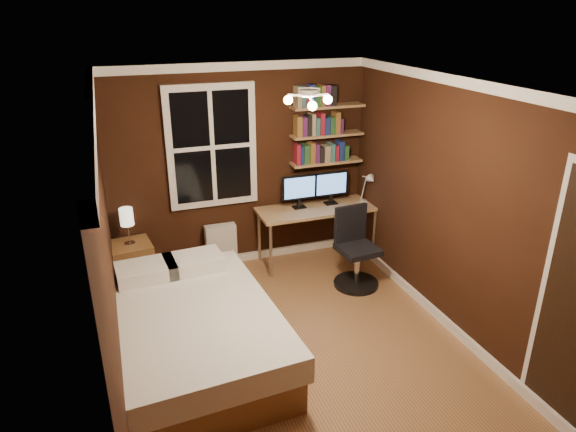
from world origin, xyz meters
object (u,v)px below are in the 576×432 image
object	(u,v)px
bedside_lamp	(128,226)
desk_lamp	(367,187)
monitor_right	(331,188)
nightstand	(133,266)
radiator	(221,246)
monitor_left	(299,192)
office_chair	(355,257)
desk	(317,212)
bed	(190,334)

from	to	relation	value
bedside_lamp	desk_lamp	distance (m)	2.95
monitor_right	nightstand	bearing A→B (deg)	-179.21
radiator	monitor_right	bearing A→B (deg)	-4.90
desk_lamp	nightstand	bearing A→B (deg)	177.75
monitor_left	office_chair	world-z (taller)	monitor_left
desk	monitor_left	xyz separation A→B (m)	(-0.22, 0.08, 0.27)
bedside_lamp	office_chair	bearing A→B (deg)	-17.79
radiator	desk	distance (m)	1.29
bedside_lamp	monitor_left	size ratio (longest dim) A/B	0.97
bedside_lamp	monitor_right	world-z (taller)	monitor_right
monitor_left	desk_lamp	size ratio (longest dim) A/B	1.02
desk_lamp	office_chair	xyz separation A→B (m)	(-0.47, -0.68, -0.59)
monitor_right	bedside_lamp	bearing A→B (deg)	-179.21
monitor_left	monitor_right	bearing A→B (deg)	0.00
bed	monitor_left	distance (m)	2.43
bed	monitor_right	world-z (taller)	monitor_right
nightstand	bedside_lamp	world-z (taller)	bedside_lamp
monitor_right	desk	bearing A→B (deg)	-160.43
bedside_lamp	monitor_left	bearing A→B (deg)	0.96
bed	bedside_lamp	size ratio (longest dim) A/B	4.95
radiator	office_chair	distance (m)	1.69
bed	desk_lamp	size ratio (longest dim) A/B	4.90
radiator	monitor_right	distance (m)	1.57
bedside_lamp	office_chair	distance (m)	2.63
radiator	monitor_left	bearing A→B (deg)	-6.99
desk	radiator	bearing A→B (deg)	170.72
monitor_left	desk_lamp	world-z (taller)	desk_lamp
nightstand	bed	bearing A→B (deg)	-83.20
bedside_lamp	office_chair	xyz separation A→B (m)	(2.47, -0.79, -0.42)
radiator	desk	size ratio (longest dim) A/B	0.38
monitor_left	bedside_lamp	bearing A→B (deg)	-179.04
bed	office_chair	size ratio (longest dim) A/B	2.27
bed	office_chair	xyz separation A→B (m)	(2.07, 0.80, 0.06)
bedside_lamp	office_chair	world-z (taller)	bedside_lamp
bed	monitor_left	world-z (taller)	monitor_left
desk	office_chair	distance (m)	0.83
radiator	monitor_right	xyz separation A→B (m)	(1.43, -0.12, 0.65)
nightstand	desk	xyz separation A→B (m)	(2.29, -0.04, 0.38)
bed	desk_lamp	bearing A→B (deg)	26.46
nightstand	monitor_left	xyz separation A→B (m)	(2.08, 0.03, 0.65)
nightstand	desk_lamp	world-z (taller)	desk_lamp
bedside_lamp	radiator	xyz separation A→B (m)	(1.08, 0.16, -0.49)
desk	desk_lamp	world-z (taller)	desk_lamp
bed	desk	world-z (taller)	desk
bed	bedside_lamp	bearing A→B (deg)	100.23
bed	bedside_lamp	distance (m)	1.71
bedside_lamp	monitor_left	xyz separation A→B (m)	(2.08, 0.03, 0.16)
monitor_left	office_chair	bearing A→B (deg)	-64.55
nightstand	office_chair	bearing A→B (deg)	-24.99
radiator	monitor_left	size ratio (longest dim) A/B	1.28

